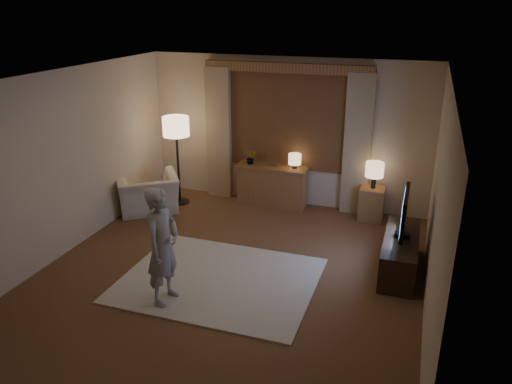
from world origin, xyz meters
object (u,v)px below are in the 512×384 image
at_px(sideboard, 272,187).
at_px(side_table, 372,204).
at_px(person, 163,246).
at_px(tv_stand, 400,254).
at_px(armchair, 148,193).

relative_size(sideboard, side_table, 2.14).
height_order(side_table, person, person).
relative_size(sideboard, person, 0.82).
xyz_separation_m(tv_stand, person, (-2.65, -1.69, 0.50)).
distance_m(sideboard, person, 3.41).
height_order(armchair, tv_stand, armchair).
distance_m(tv_stand, person, 3.18).
xyz_separation_m(side_table, person, (-2.08, -3.33, 0.47)).
bearing_deg(side_table, armchair, -166.40).
xyz_separation_m(sideboard, side_table, (1.76, -0.05, -0.07)).
distance_m(armchair, tv_stand, 4.36).
relative_size(armchair, side_table, 1.81).
bearing_deg(side_table, person, -122.03).
bearing_deg(side_table, sideboard, 178.37).
bearing_deg(person, armchair, 37.79).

